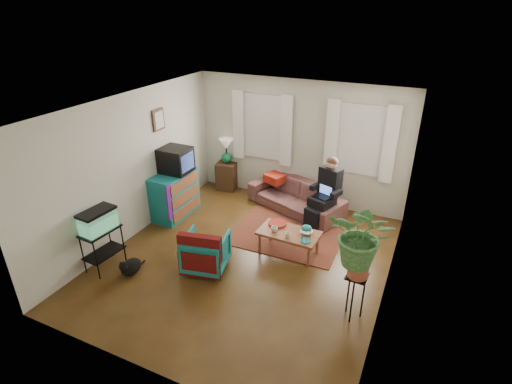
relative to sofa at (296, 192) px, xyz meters
The scene contains 31 objects.
floor 2.09m from the sofa, 94.01° to the right, with size 4.50×5.00×0.01m, color #4F2B14.
ceiling 3.01m from the sofa, 94.01° to the right, with size 4.50×5.00×0.01m, color white.
wall_back 1.02m from the sofa, 107.70° to the left, with size 4.50×0.01×2.60m, color silver.
wall_front 4.64m from the sofa, 91.81° to the right, with size 4.50×0.01×2.60m, color silver.
wall_left 3.28m from the sofa, 139.42° to the right, with size 0.01×5.00×2.60m, color silver.
wall_right 3.07m from the sofa, 44.22° to the right, with size 0.01×5.00×2.60m, color silver.
window_left 1.55m from the sofa, 155.50° to the left, with size 1.08×0.04×1.38m, color white.
window_right 1.65m from the sofa, 21.24° to the left, with size 1.08×0.04×1.38m, color white.
curtains_left 1.53m from the sofa, 159.65° to the left, with size 1.36×0.06×1.50m, color white.
curtains_right 1.63m from the sofa, 17.55° to the left, with size 1.36×0.06×1.50m, color white.
picture_frame 3.07m from the sofa, 153.03° to the right, with size 0.04×0.32×0.40m, color #3D2616.
area_rug 1.07m from the sofa, 78.49° to the right, with size 2.00×1.60×0.01m, color maroon.
sofa is the anchor object (origin of this frame).
seated_person 0.77m from the sofa, 19.89° to the right, with size 0.51×0.63×1.22m, color black, non-canonical shape.
side_table 1.82m from the sofa, 169.78° to the left, with size 0.43×0.43×0.63m, color #3D2716.
table_lamp 1.89m from the sofa, 169.78° to the left, with size 0.33×0.33×0.58m, color white, non-canonical shape.
dresser 2.47m from the sofa, 149.97° to the right, with size 0.51×1.02×0.92m, color #125E6D.
crt_tv 2.52m from the sofa, 151.83° to the right, with size 0.56×0.51×0.49m, color black.
aquarium_stand 3.85m from the sofa, 123.82° to the right, with size 0.35×0.62×0.70m, color black.
aquarium 3.88m from the sofa, 123.82° to the right, with size 0.31×0.57×0.37m, color #7FD899.
black_cat 3.58m from the sofa, 117.28° to the right, with size 0.25×0.39×0.33m, color black.
armchair 2.60m from the sofa, 104.05° to the right, with size 0.67×0.62×0.68m, color #12536D.
serape_throw 2.84m from the sofa, 101.71° to the right, with size 0.69×0.16×0.56m, color #9E0A0A.
coffee_table 1.63m from the sofa, 74.50° to the right, with size 1.03×0.56×0.43m, color brown.
cup_a 1.66m from the sofa, 83.19° to the right, with size 0.12×0.12×0.09m, color white.
cup_b 1.80m from the sofa, 74.73° to the right, with size 0.09×0.09×0.09m, color beige.
bowl 1.65m from the sofa, 64.17° to the right, with size 0.20×0.20×0.05m, color white.
snack_tray 1.42m from the sofa, 83.54° to the right, with size 0.32×0.32×0.04m, color #B21414.
birdcage 1.90m from the sofa, 65.53° to the right, with size 0.17×0.17×0.30m, color #115B6B, non-canonical shape.
plant_stand 3.19m from the sofa, 55.87° to the right, with size 0.30×0.30×0.70m, color black.
potted_plant 3.28m from the sofa, 55.87° to the right, with size 0.80×0.69×0.89m, color #599947.
Camera 1 is at (2.51, -5.00, 3.99)m, focal length 28.00 mm.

